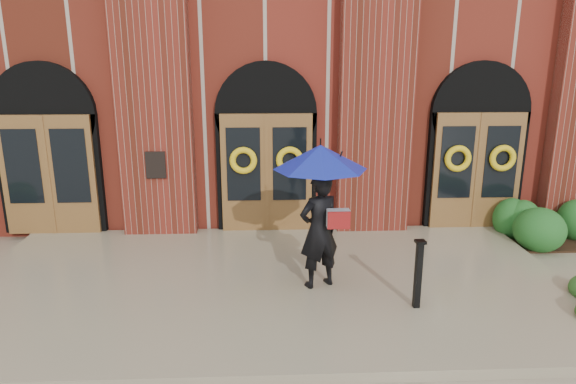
{
  "coord_description": "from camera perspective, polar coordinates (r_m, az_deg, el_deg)",
  "views": [
    {
      "loc": [
        -0.02,
        -7.81,
        3.86
      ],
      "look_at": [
        0.37,
        1.0,
        1.45
      ],
      "focal_mm": 32.0,
      "sensor_mm": 36.0,
      "label": 1
    }
  ],
  "objects": [
    {
      "name": "ground",
      "position": [
        8.71,
        -2.19,
        -11.04
      ],
      "size": [
        90.0,
        90.0,
        0.0
      ],
      "primitive_type": "plane",
      "color": "gray",
      "rests_on": "ground"
    },
    {
      "name": "landing",
      "position": [
        8.81,
        -2.21,
        -10.17
      ],
      "size": [
        10.0,
        5.3,
        0.15
      ],
      "primitive_type": "cube",
      "color": "gray",
      "rests_on": "ground"
    },
    {
      "name": "church_building",
      "position": [
        16.59,
        -2.57,
        14.04
      ],
      "size": [
        16.2,
        12.53,
        7.0
      ],
      "color": "maroon",
      "rests_on": "ground"
    },
    {
      "name": "man_with_umbrella",
      "position": [
        8.04,
        3.57,
        0.31
      ],
      "size": [
        1.94,
        1.94,
        2.34
      ],
      "rotation": [
        0.0,
        0.0,
        3.56
      ],
      "color": "black",
      "rests_on": "landing"
    },
    {
      "name": "metal_post",
      "position": [
        7.92,
        14.27,
        -8.68
      ],
      "size": [
        0.15,
        0.15,
        1.07
      ],
      "rotation": [
        0.0,
        0.0,
        0.07
      ],
      "color": "black",
      "rests_on": "landing"
    }
  ]
}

